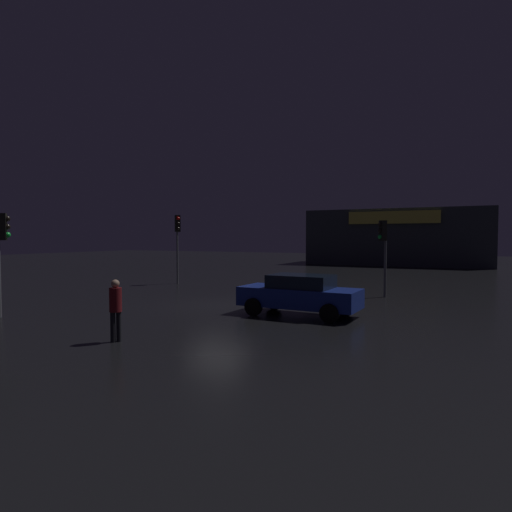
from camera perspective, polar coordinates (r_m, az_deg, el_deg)
ground_plane at (r=18.88m, az=-5.15°, el=-6.42°), size 120.00×120.00×0.00m
store_building at (r=49.16m, az=18.21°, el=2.34°), size 18.27×8.17×5.81m
traffic_signal_main at (r=21.92m, az=16.34°, el=1.96°), size 0.42×0.42×3.73m
traffic_signal_opposite at (r=18.23m, az=-30.39°, el=1.59°), size 0.42×0.42×3.79m
traffic_signal_cross_left at (r=27.61m, az=-10.25°, el=3.10°), size 0.42×0.42×4.30m
car_near at (r=16.33m, az=5.74°, el=-4.98°), size 4.52×2.08×1.52m
pedestrian at (r=12.75m, az=-17.93°, el=-6.20°), size 0.47×0.47×1.74m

